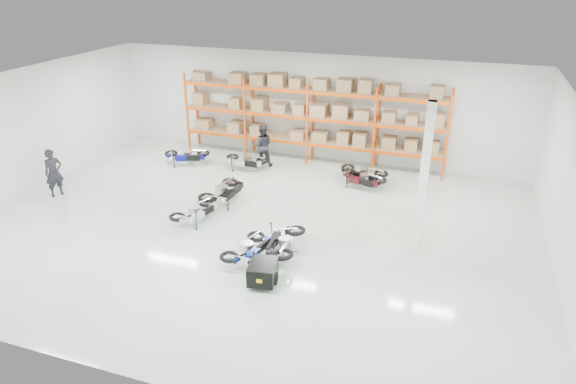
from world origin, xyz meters
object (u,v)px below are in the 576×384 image
at_px(moto_silver_left, 196,209).
at_px(moto_back_c, 363,170).
at_px(person_back, 262,145).
at_px(moto_back_b, 246,158).
at_px(moto_touring_right, 283,239).
at_px(person_left, 54,173).
at_px(trailer, 263,272).
at_px(moto_blue_centre, 249,246).
at_px(moto_black_far_left, 224,188).
at_px(moto_back_a, 186,153).
at_px(moto_back_d, 362,176).

xyz_separation_m(moto_silver_left, moto_back_c, (4.54, 5.12, 0.02)).
bearing_deg(person_back, moto_back_b, 28.32).
bearing_deg(moto_touring_right, person_left, 168.47).
relative_size(trailer, person_back, 0.85).
bearing_deg(trailer, moto_blue_centre, 120.75).
relative_size(moto_blue_centre, moto_touring_right, 0.93).
height_order(moto_black_far_left, moto_back_a, moto_black_far_left).
distance_m(moto_black_far_left, moto_back_d, 5.29).
bearing_deg(moto_back_d, trailer, -171.98).
bearing_deg(moto_back_b, moto_back_c, -89.71).
bearing_deg(person_left, moto_black_far_left, -47.99).
height_order(moto_black_far_left, moto_back_b, moto_black_far_left).
distance_m(trailer, moto_back_a, 9.64).
bearing_deg(moto_black_far_left, trailer, 134.34).
distance_m(moto_blue_centre, trailer, 1.26).
bearing_deg(moto_black_far_left, moto_touring_right, 147.53).
height_order(moto_touring_right, trailer, moto_touring_right).
relative_size(moto_black_far_left, moto_back_b, 1.14).
distance_m(moto_touring_right, moto_back_c, 6.25).
relative_size(moto_blue_centre, trailer, 1.05).
bearing_deg(moto_back_a, person_back, -93.79).
bearing_deg(moto_back_d, moto_blue_centre, 179.63).
bearing_deg(moto_back_c, moto_back_d, -161.81).
distance_m(moto_blue_centre, person_left, 8.73).
distance_m(moto_silver_left, moto_back_a, 5.48).
distance_m(moto_blue_centre, moto_back_c, 7.06).
bearing_deg(moto_black_far_left, moto_silver_left, 89.78).
height_order(trailer, person_back, person_back).
bearing_deg(moto_blue_centre, moto_back_d, -96.27).
distance_m(moto_touring_right, trailer, 1.61).
relative_size(moto_back_c, moto_back_d, 1.05).
relative_size(moto_touring_right, person_left, 0.98).
relative_size(trailer, moto_back_d, 0.98).
bearing_deg(moto_back_a, moto_back_b, -104.19).
xyz_separation_m(moto_touring_right, moto_back_b, (-3.73, 5.91, -0.05)).
relative_size(moto_silver_left, moto_back_d, 1.01).
relative_size(moto_blue_centre, moto_back_d, 1.03).
bearing_deg(moto_back_a, moto_touring_right, -151.51).
xyz_separation_m(moto_touring_right, moto_back_d, (1.22, 5.63, -0.05)).
bearing_deg(moto_silver_left, moto_black_far_left, -82.34).
bearing_deg(trailer, person_left, 153.40).
bearing_deg(moto_back_b, person_left, 127.19).
xyz_separation_m(moto_touring_right, moto_back_c, (1.13, 6.15, -0.03)).
xyz_separation_m(moto_back_a, moto_back_c, (7.48, 0.50, -0.00)).
bearing_deg(person_left, moto_back_c, -36.03).
relative_size(moto_touring_right, moto_back_d, 1.11).
relative_size(moto_silver_left, moto_back_b, 0.99).
distance_m(moto_touring_right, moto_back_b, 6.99).
height_order(person_left, person_back, person_back).
bearing_deg(moto_blue_centre, person_back, -59.72).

